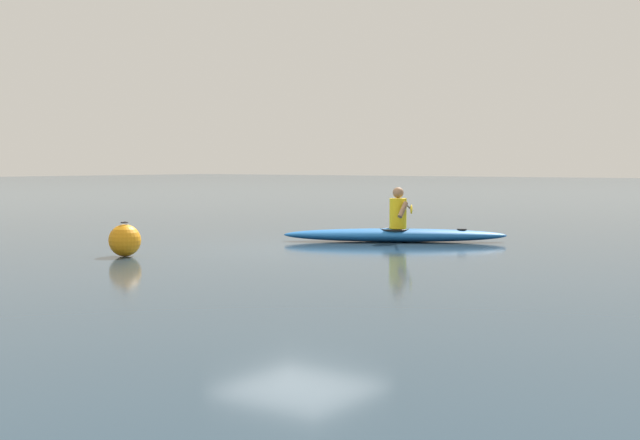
# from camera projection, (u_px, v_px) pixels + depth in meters

# --- Properties ---
(ground_plane) EXTENTS (160.00, 160.00, 0.00)m
(ground_plane) POSITION_uv_depth(u_px,v_px,m) (300.00, 249.00, 14.60)
(ground_plane) COLOR #233847
(kayak) EXTENTS (3.93, 2.87, 0.25)m
(kayak) POSITION_uv_depth(u_px,v_px,m) (395.00, 235.00, 16.00)
(kayak) COLOR #1959A5
(kayak) RESTS_ON ground
(kayaker) EXTENTS (1.31, 1.98, 0.79)m
(kayaker) POSITION_uv_depth(u_px,v_px,m) (399.00, 210.00, 15.96)
(kayaker) COLOR yellow
(kayaker) RESTS_ON kayak
(mooring_buoy_orange_mid) EXTENTS (0.52, 0.52, 0.56)m
(mooring_buoy_orange_mid) POSITION_uv_depth(u_px,v_px,m) (125.00, 240.00, 13.45)
(mooring_buoy_orange_mid) COLOR orange
(mooring_buoy_orange_mid) RESTS_ON ground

